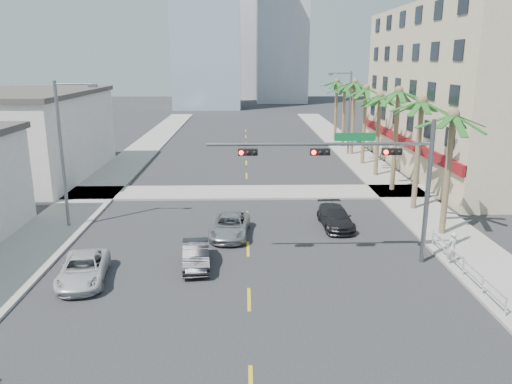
% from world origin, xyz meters
% --- Properties ---
extents(ground, '(260.00, 260.00, 0.00)m').
position_xyz_m(ground, '(0.00, 0.00, 0.00)').
color(ground, '#262628').
rests_on(ground, ground).
extents(sidewalk_right, '(4.00, 120.00, 0.15)m').
position_xyz_m(sidewalk_right, '(12.00, 20.00, 0.07)').
color(sidewalk_right, gray).
rests_on(sidewalk_right, ground).
extents(sidewalk_left, '(4.00, 120.00, 0.15)m').
position_xyz_m(sidewalk_left, '(-12.00, 20.00, 0.07)').
color(sidewalk_left, gray).
rests_on(sidewalk_left, ground).
extents(sidewalk_cross, '(80.00, 4.00, 0.15)m').
position_xyz_m(sidewalk_cross, '(0.00, 22.00, 0.07)').
color(sidewalk_cross, gray).
rests_on(sidewalk_cross, ground).
extents(building_right, '(15.25, 28.00, 15.00)m').
position_xyz_m(building_right, '(21.99, 30.00, 7.50)').
color(building_right, '#CBB28F').
rests_on(building_right, ground).
extents(building_left_far, '(11.00, 18.00, 7.20)m').
position_xyz_m(building_left_far, '(-19.50, 28.00, 3.60)').
color(building_left_far, beige).
rests_on(building_left_far, ground).
extents(tower_far_center, '(16.00, 16.00, 42.00)m').
position_xyz_m(tower_far_center, '(-3.00, 125.00, 21.00)').
color(tower_far_center, '#ADADB2').
rests_on(tower_far_center, ground).
extents(traffic_signal_mast, '(11.12, 0.54, 7.20)m').
position_xyz_m(traffic_signal_mast, '(5.78, 7.95, 5.06)').
color(traffic_signal_mast, slate).
rests_on(traffic_signal_mast, ground).
extents(palm_tree_0, '(4.80, 4.80, 7.80)m').
position_xyz_m(palm_tree_0, '(11.60, 12.00, 7.08)').
color(palm_tree_0, brown).
rests_on(palm_tree_0, ground).
extents(palm_tree_1, '(4.80, 4.80, 8.16)m').
position_xyz_m(palm_tree_1, '(11.60, 17.20, 7.43)').
color(palm_tree_1, brown).
rests_on(palm_tree_1, ground).
extents(palm_tree_2, '(4.80, 4.80, 8.52)m').
position_xyz_m(palm_tree_2, '(11.60, 22.40, 7.78)').
color(palm_tree_2, brown).
rests_on(palm_tree_2, ground).
extents(palm_tree_3, '(4.80, 4.80, 7.80)m').
position_xyz_m(palm_tree_3, '(11.60, 27.60, 7.08)').
color(palm_tree_3, brown).
rests_on(palm_tree_3, ground).
extents(palm_tree_4, '(4.80, 4.80, 8.16)m').
position_xyz_m(palm_tree_4, '(11.60, 32.80, 7.43)').
color(palm_tree_4, brown).
rests_on(palm_tree_4, ground).
extents(palm_tree_5, '(4.80, 4.80, 8.52)m').
position_xyz_m(palm_tree_5, '(11.60, 38.00, 7.78)').
color(palm_tree_5, brown).
rests_on(palm_tree_5, ground).
extents(palm_tree_6, '(4.80, 4.80, 7.80)m').
position_xyz_m(palm_tree_6, '(11.60, 43.20, 7.08)').
color(palm_tree_6, brown).
rests_on(palm_tree_6, ground).
extents(palm_tree_7, '(4.80, 4.80, 8.16)m').
position_xyz_m(palm_tree_7, '(11.60, 48.40, 7.43)').
color(palm_tree_7, brown).
rests_on(palm_tree_7, ground).
extents(streetlight_left, '(2.55, 0.25, 9.00)m').
position_xyz_m(streetlight_left, '(-11.00, 14.00, 5.06)').
color(streetlight_left, slate).
rests_on(streetlight_left, ground).
extents(streetlight_right, '(2.55, 0.25, 9.00)m').
position_xyz_m(streetlight_right, '(11.00, 38.00, 5.06)').
color(streetlight_right, slate).
rests_on(streetlight_right, ground).
extents(guardrail, '(0.08, 8.08, 1.00)m').
position_xyz_m(guardrail, '(10.30, 6.00, 0.67)').
color(guardrail, silver).
rests_on(guardrail, ground).
extents(car_parked_far, '(2.64, 4.69, 1.24)m').
position_xyz_m(car_parked_far, '(-7.80, 6.03, 0.62)').
color(car_parked_far, silver).
rests_on(car_parked_far, ground).
extents(car_lane_left, '(1.69, 3.89, 1.24)m').
position_xyz_m(car_lane_left, '(-2.65, 7.68, 0.62)').
color(car_lane_left, black).
rests_on(car_lane_left, ground).
extents(car_lane_center, '(2.47, 4.71, 1.27)m').
position_xyz_m(car_lane_center, '(-1.05, 12.19, 0.63)').
color(car_lane_center, '#ABABAF').
rests_on(car_lane_center, ground).
extents(car_lane_right, '(1.97, 4.44, 1.27)m').
position_xyz_m(car_lane_right, '(5.50, 13.68, 0.63)').
color(car_lane_right, black).
rests_on(car_lane_right, ground).
extents(pedestrian, '(0.71, 0.61, 1.65)m').
position_xyz_m(pedestrian, '(10.30, 7.49, 0.97)').
color(pedestrian, silver).
rests_on(pedestrian, sidewalk_right).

